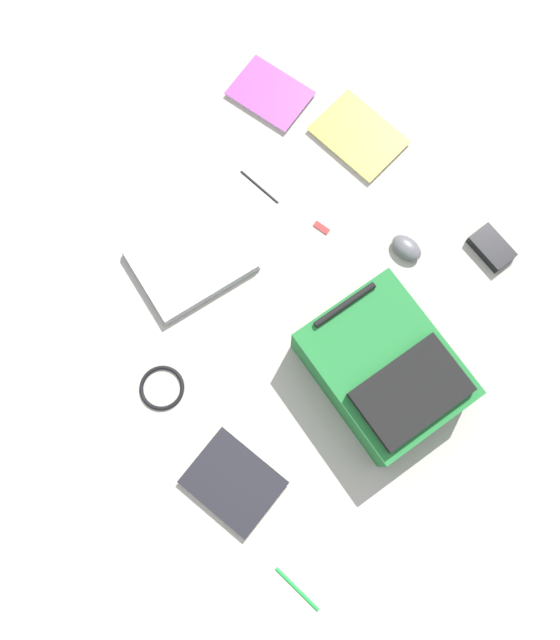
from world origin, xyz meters
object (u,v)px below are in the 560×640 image
(cable_coil, at_px, (162,388))
(book_blue, at_px, (358,136))
(pen_blue, at_px, (259,187))
(usb_stick, at_px, (322,227))
(backpack, at_px, (385,370))
(pen_black, at_px, (297,589))
(power_brick, at_px, (491,248))
(computer_mouse, at_px, (407,248))
(book_manual, at_px, (233,482))
(book_comic, at_px, (270,94))
(laptop, at_px, (191,260))

(cable_coil, bearing_deg, book_blue, -168.92)
(pen_blue, height_order, usb_stick, same)
(backpack, bearing_deg, pen_black, 24.71)
(book_blue, distance_m, cable_coil, 0.92)
(power_brick, distance_m, pen_blue, 0.68)
(book_blue, xyz_separation_m, cable_coil, (0.90, 0.18, -0.00))
(cable_coil, relative_size, usb_stick, 2.56)
(backpack, bearing_deg, usb_stick, -112.80)
(computer_mouse, relative_size, usb_stick, 1.95)
(power_brick, bearing_deg, book_manual, -0.80)
(backpack, height_order, cable_coil, backpack)
(usb_stick, bearing_deg, book_comic, -113.36)
(computer_mouse, xyz_separation_m, pen_black, (0.83, 0.44, -0.01))
(laptop, relative_size, book_blue, 1.32)
(book_manual, distance_m, pen_black, 0.30)
(book_comic, height_order, cable_coil, book_comic)
(book_manual, bearing_deg, usb_stick, -151.30)
(backpack, height_order, pen_black, backpack)
(book_comic, relative_size, pen_blue, 1.72)
(book_manual, relative_size, computer_mouse, 2.73)
(backpack, xyz_separation_m, computer_mouse, (-0.30, -0.20, -0.06))
(book_comic, height_order, pen_black, book_comic)
(computer_mouse, distance_m, pen_black, 0.94)
(pen_black, height_order, usb_stick, same)
(power_brick, relative_size, pen_blue, 0.84)
(book_manual, xyz_separation_m, pen_black, (0.06, 0.30, -0.01))
(book_comic, xyz_separation_m, pen_black, (0.88, 1.06, -0.00))
(book_comic, bearing_deg, power_brick, 99.23)
(laptop, relative_size, book_comic, 1.36)
(book_blue, xyz_separation_m, computer_mouse, (0.15, 0.34, 0.01))
(book_manual, height_order, book_comic, book_manual)
(power_brick, bearing_deg, book_blue, -86.63)
(pen_black, distance_m, usb_stick, 0.96)
(usb_stick, bearing_deg, laptop, -27.12)
(laptop, height_order, usb_stick, laptop)
(laptop, distance_m, book_manual, 0.61)
(laptop, distance_m, book_comic, 0.57)
(book_comic, distance_m, pen_blue, 0.30)
(book_blue, relative_size, usb_stick, 5.54)
(book_manual, bearing_deg, backpack, 173.30)
(backpack, distance_m, book_manual, 0.48)
(pen_blue, bearing_deg, book_manual, 43.28)
(cable_coil, xyz_separation_m, power_brick, (-0.93, 0.32, 0.01))
(power_brick, bearing_deg, book_comic, -80.77)
(book_comic, distance_m, usb_stick, 0.45)
(book_manual, xyz_separation_m, computer_mouse, (-0.77, -0.15, 0.01))
(usb_stick, bearing_deg, book_blue, -154.11)
(book_comic, distance_m, power_brick, 0.79)
(book_manual, bearing_deg, book_comic, -137.13)
(pen_black, bearing_deg, pen_blue, -127.17)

